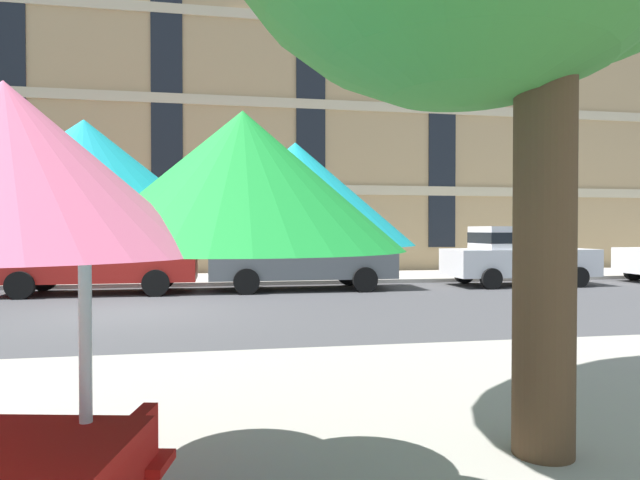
# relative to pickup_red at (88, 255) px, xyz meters

# --- Properties ---
(ground_plane) EXTENTS (120.00, 120.00, 0.00)m
(ground_plane) POSITION_rel_pickup_red_xyz_m (1.58, -3.70, -1.03)
(ground_plane) COLOR #424244
(sidewalk_far) EXTENTS (56.00, 3.60, 0.12)m
(sidewalk_far) POSITION_rel_pickup_red_xyz_m (1.58, 3.10, -0.97)
(sidewalk_far) COLOR #B2ADA3
(sidewalk_far) RESTS_ON ground
(apartment_building) EXTENTS (47.08, 12.08, 12.80)m
(apartment_building) POSITION_rel_pickup_red_xyz_m (1.58, 11.29, 5.37)
(apartment_building) COLOR tan
(apartment_building) RESTS_ON ground
(pickup_red) EXTENTS (5.10, 2.12, 2.20)m
(pickup_red) POSITION_rel_pickup_red_xyz_m (0.00, 0.00, 0.00)
(pickup_red) COLOR #B21E19
(pickup_red) RESTS_ON ground
(pickup_gray) EXTENTS (5.10, 2.12, 2.20)m
(pickup_gray) POSITION_rel_pickup_red_xyz_m (5.43, 0.00, 0.00)
(pickup_gray) COLOR slate
(pickup_gray) RESTS_ON ground
(sedan_white) EXTENTS (4.40, 1.98, 1.78)m
(sedan_white) POSITION_rel_pickup_red_xyz_m (12.26, -0.00, -0.08)
(sedan_white) COLOR silver
(sedan_white) RESTS_ON ground
(patio_umbrella) EXTENTS (3.19, 3.19, 2.20)m
(patio_umbrella) POSITION_rel_pickup_red_xyz_m (2.74, -12.70, 0.84)
(patio_umbrella) COLOR silver
(patio_umbrella) RESTS_ON ground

